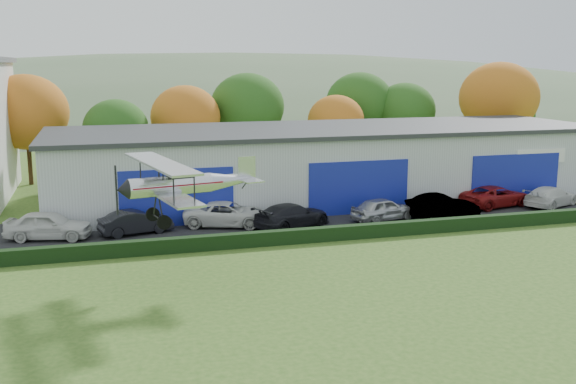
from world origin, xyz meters
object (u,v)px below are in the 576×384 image
object	(u,v)px
car_6	(496,196)
car_3	(292,215)
car_7	(551,196)
car_4	(383,209)
car_5	(442,206)
car_0	(48,225)
hangar	(329,162)
car_2	(228,214)
car_1	(136,222)
biplane	(182,183)

from	to	relation	value
car_6	car_3	bearing A→B (deg)	83.39
car_3	car_7	bearing A→B (deg)	-112.00
car_4	car_6	xyz separation A→B (m)	(9.35, 1.71, -0.01)
car_5	car_6	distance (m)	5.73
car_0	car_3	bearing A→B (deg)	-80.97
hangar	car_4	distance (m)	8.49
car_2	car_6	distance (m)	19.19
car_3	car_5	bearing A→B (deg)	-115.66
car_2	car_6	bearing A→B (deg)	-69.20
car_6	hangar	bearing A→B (deg)	43.94
car_3	car_7	distance (m)	19.20
hangar	car_3	bearing A→B (deg)	-122.57
hangar	car_0	xyz separation A→B (m)	(-19.48, -7.17, -1.79)
car_3	car_6	bearing A→B (deg)	-107.45
car_3	car_1	bearing A→B (deg)	59.68
car_1	biplane	xyz separation A→B (m)	(1.65, -9.42, 3.90)
hangar	car_7	xyz separation A→B (m)	(13.86, -7.63, -1.90)
car_1	car_3	distance (m)	9.36
car_2	car_7	xyz separation A→B (m)	(22.92, -0.72, -0.04)
car_4	biplane	bearing A→B (deg)	107.10
car_4	biplane	xyz separation A→B (m)	(-13.75, -8.49, 3.86)
biplane	car_4	bearing A→B (deg)	20.57
car_4	car_1	bearing A→B (deg)	71.97
hangar	car_4	bearing A→B (deg)	-84.60
hangar	car_2	xyz separation A→B (m)	(-9.05, -6.91, -1.86)
car_4	hangar	bearing A→B (deg)	-9.18
hangar	biplane	bearing A→B (deg)	-127.79
car_2	car_1	bearing A→B (deg)	113.86
car_5	biplane	world-z (taller)	biplane
car_2	car_7	world-z (taller)	car_2
car_6	car_7	distance (m)	3.89
car_3	car_2	bearing A→B (deg)	45.05
car_6	biplane	distance (m)	25.55
hangar	car_1	world-z (taller)	hangar
car_1	car_7	world-z (taller)	car_7
hangar	car_0	bearing A→B (deg)	-159.78
car_4	car_6	distance (m)	9.51
car_2	biplane	xyz separation A→B (m)	(-3.92, -9.82, 3.86)
biplane	car_1	bearing A→B (deg)	88.81
car_0	car_7	xyz separation A→B (m)	(33.34, -0.46, -0.11)
car_2	biplane	bearing A→B (deg)	177.93
car_7	car_6	bearing A→B (deg)	49.76
car_0	car_6	size ratio (longest dim) A/B	0.92
car_0	car_7	size ratio (longest dim) A/B	0.99
car_7	car_0	bearing A→B (deg)	65.35
car_3	car_5	xyz separation A→B (m)	(10.11, -0.28, 0.03)
car_4	car_3	bearing A→B (deg)	76.25
car_3	hangar	bearing A→B (deg)	-56.65
car_6	car_2	bearing A→B (deg)	77.87
car_3	biplane	xyz separation A→B (m)	(-7.65, -8.40, 3.86)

